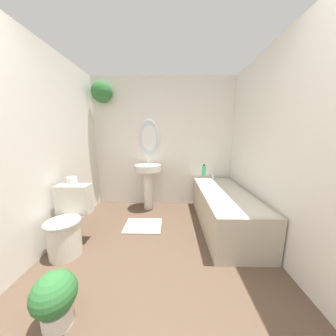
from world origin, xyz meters
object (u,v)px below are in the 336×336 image
(toilet, at_px, (68,224))
(potted_plant, at_px, (55,298))
(shampoo_bottle, at_px, (204,171))
(pedestal_sink, at_px, (148,178))
(bathtub, at_px, (224,208))
(toilet_paper_roll, at_px, (72,181))

(toilet, height_order, potted_plant, toilet)
(toilet, bearing_deg, shampoo_bottle, 34.70)
(pedestal_sink, bearing_deg, bathtub, -26.50)
(pedestal_sink, bearing_deg, potted_plant, -101.07)
(pedestal_sink, height_order, potted_plant, pedestal_sink)
(bathtub, height_order, toilet_paper_roll, toilet_paper_roll)
(toilet, bearing_deg, pedestal_sink, 56.55)
(bathtub, relative_size, shampoo_bottle, 7.73)
(shampoo_bottle, relative_size, toilet_paper_roll, 1.95)
(bathtub, distance_m, toilet_paper_roll, 2.11)
(bathtub, bearing_deg, shampoo_bottle, 105.84)
(pedestal_sink, xyz_separation_m, shampoo_bottle, (1.02, 0.07, 0.13))
(pedestal_sink, xyz_separation_m, toilet_paper_roll, (-0.78, -1.02, 0.22))
(bathtub, relative_size, potted_plant, 4.01)
(toilet, xyz_separation_m, shampoo_bottle, (1.81, 1.25, 0.38))
(pedestal_sink, xyz_separation_m, bathtub, (1.21, -0.61, -0.30))
(pedestal_sink, bearing_deg, toilet_paper_roll, -127.64)
(bathtub, xyz_separation_m, shampoo_bottle, (-0.19, 0.67, 0.43))
(toilet_paper_roll, bearing_deg, potted_plant, -68.32)
(shampoo_bottle, relative_size, potted_plant, 0.52)
(bathtub, height_order, shampoo_bottle, shampoo_bottle)
(toilet, height_order, toilet_paper_roll, toilet_paper_roll)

